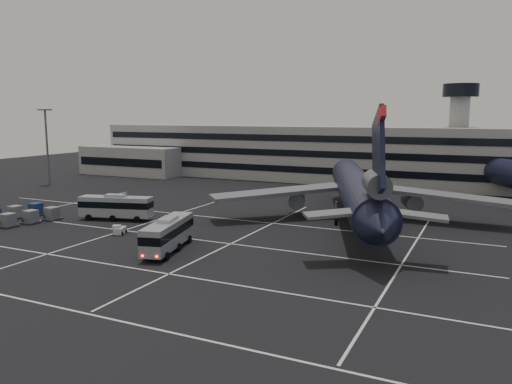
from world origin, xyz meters
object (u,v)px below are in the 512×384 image
trijet_main (357,190)px  uld_cluster (12,216)px  bus_far (116,206)px  bus_near (168,233)px

trijet_main → uld_cluster: bearing=-174.4°
trijet_main → bus_far: 38.71m
bus_far → trijet_main: bearing=-83.9°
bus_near → uld_cluster: (-32.02, 3.03, -1.28)m
bus_far → uld_cluster: bearing=107.8°
bus_near → bus_far: (-18.56, 11.81, -0.02)m
bus_near → uld_cluster: bearing=160.2°
bus_far → uld_cluster: 16.12m
trijet_main → bus_near: size_ratio=4.56×
trijet_main → bus_near: trijet_main is taller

